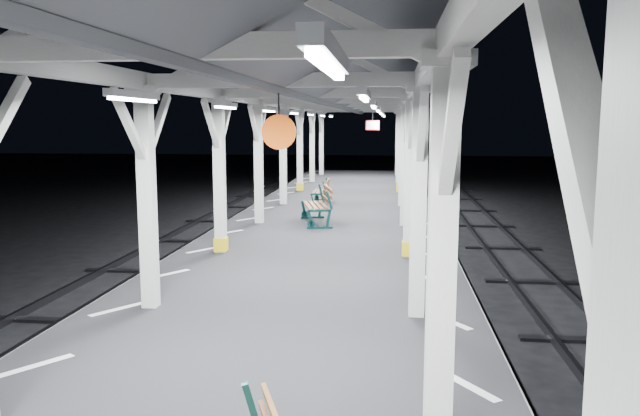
# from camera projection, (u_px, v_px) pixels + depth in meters

# --- Properties ---
(ground) EXTENTS (120.00, 120.00, 0.00)m
(ground) POSITION_uv_depth(u_px,v_px,m) (300.00, 331.00, 11.39)
(ground) COLOR black
(ground) RESTS_ON ground
(platform) EXTENTS (6.00, 50.00, 1.00)m
(platform) POSITION_uv_depth(u_px,v_px,m) (300.00, 305.00, 11.32)
(platform) COLOR black
(platform) RESTS_ON ground
(hazard_stripes_left) EXTENTS (1.00, 48.00, 0.01)m
(hazard_stripes_left) POSITION_uv_depth(u_px,v_px,m) (169.00, 274.00, 11.52)
(hazard_stripes_left) COLOR silver
(hazard_stripes_left) RESTS_ON platform
(hazard_stripes_right) EXTENTS (1.00, 48.00, 0.01)m
(hazard_stripes_right) POSITION_uv_depth(u_px,v_px,m) (437.00, 281.00, 10.99)
(hazard_stripes_right) COLOR silver
(hazard_stripes_right) RESTS_ON platform
(track_left) EXTENTS (2.20, 60.00, 0.16)m
(track_left) POSITION_uv_depth(u_px,v_px,m) (42.00, 317.00, 11.93)
(track_left) COLOR #2D2D33
(track_left) RESTS_ON ground
(track_right) EXTENTS (2.20, 60.00, 0.16)m
(track_right) POSITION_uv_depth(u_px,v_px,m) (584.00, 337.00, 10.83)
(track_right) COLOR #2D2D33
(track_right) RESTS_ON ground
(canopy) EXTENTS (5.40, 49.00, 4.65)m
(canopy) POSITION_uv_depth(u_px,v_px,m) (299.00, 77.00, 10.74)
(canopy) COLOR silver
(canopy) RESTS_ON platform
(bench_mid) EXTENTS (1.10, 1.98, 1.02)m
(bench_mid) POSITION_uv_depth(u_px,v_px,m) (320.00, 204.00, 17.18)
(bench_mid) COLOR #0C302F
(bench_mid) RESTS_ON platform
(bench_far) EXTENTS (0.62, 1.54, 0.83)m
(bench_far) POSITION_uv_depth(u_px,v_px,m) (323.00, 191.00, 21.49)
(bench_far) COLOR #0C302F
(bench_far) RESTS_ON platform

